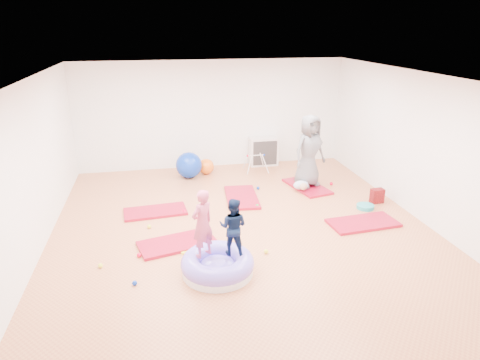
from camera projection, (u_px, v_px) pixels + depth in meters
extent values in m
cube|color=#CB7F4D|center=(243.00, 231.00, 7.99)|extent=(7.00, 8.00, 0.01)
cube|color=silver|center=(244.00, 78.00, 7.03)|extent=(7.00, 8.00, 0.01)
cube|color=white|center=(212.00, 115.00, 11.19)|extent=(7.00, 0.01, 2.80)
cube|color=white|center=(335.00, 289.00, 3.82)|extent=(7.00, 0.01, 2.80)
cube|color=white|center=(30.00, 172.00, 6.86)|extent=(0.01, 8.00, 2.80)
cube|color=white|center=(423.00, 148.00, 8.15)|extent=(0.01, 8.00, 2.80)
cube|color=#A40826|center=(177.00, 243.00, 7.47)|extent=(1.44, 0.96, 0.05)
cube|color=#A40826|center=(155.00, 212.00, 8.73)|extent=(1.30, 0.73, 0.05)
cube|color=#A40826|center=(242.00, 197.00, 9.45)|extent=(0.78, 1.39, 0.06)
cube|color=#A40826|center=(363.00, 223.00, 8.23)|extent=(1.37, 0.77, 0.05)
cube|color=#A40826|center=(307.00, 186.00, 10.08)|extent=(0.91, 1.39, 0.05)
cylinder|color=white|center=(218.00, 269.00, 6.61)|extent=(1.10, 1.10, 0.12)
torus|color=#7D68F0|center=(218.00, 263.00, 6.57)|extent=(1.13, 1.13, 0.30)
ellipsoid|color=#7D68F0|center=(218.00, 267.00, 6.59)|extent=(0.60, 0.60, 0.27)
imported|color=#D55278|center=(202.00, 221.00, 6.38)|extent=(0.47, 0.44, 1.08)
imported|color=#0B1938|center=(233.00, 224.00, 6.47)|extent=(0.55, 0.51, 0.92)
imported|color=slate|center=(309.00, 151.00, 9.82)|extent=(0.95, 0.79, 1.68)
ellipsoid|color=silver|center=(301.00, 185.00, 9.81)|extent=(0.36, 0.23, 0.20)
sphere|color=tan|center=(303.00, 187.00, 9.65)|extent=(0.17, 0.17, 0.17)
sphere|color=#F3FD31|center=(149.00, 226.00, 8.06)|extent=(0.08, 0.08, 0.08)
sphere|color=#F5002F|center=(331.00, 184.00, 10.23)|extent=(0.08, 0.08, 0.08)
sphere|color=#F3FD31|center=(266.00, 251.00, 7.17)|extent=(0.08, 0.08, 0.08)
sphere|color=#0C32B0|center=(135.00, 283.00, 6.30)|extent=(0.08, 0.08, 0.08)
sphere|color=#0C32B0|center=(258.00, 188.00, 9.96)|extent=(0.08, 0.08, 0.08)
sphere|color=#F5002F|center=(139.00, 255.00, 7.06)|extent=(0.08, 0.08, 0.08)
sphere|color=#F5002F|center=(184.00, 212.00, 8.70)|extent=(0.08, 0.08, 0.08)
sphere|color=green|center=(257.00, 206.00, 8.98)|extent=(0.08, 0.08, 0.08)
sphere|color=#F3FD31|center=(100.00, 266.00, 6.75)|extent=(0.08, 0.08, 0.08)
sphere|color=#0C32B0|center=(189.00, 165.00, 10.65)|extent=(0.65, 0.65, 0.65)
sphere|color=orange|center=(206.00, 167.00, 10.95)|extent=(0.40, 0.40, 0.40)
cylinder|color=silver|center=(249.00, 165.00, 10.89)|extent=(0.17, 0.17, 0.45)
cylinder|color=silver|center=(246.00, 161.00, 11.25)|extent=(0.17, 0.17, 0.45)
cylinder|color=silver|center=(265.00, 164.00, 10.97)|extent=(0.17, 0.17, 0.45)
cylinder|color=silver|center=(262.00, 160.00, 11.33)|extent=(0.17, 0.17, 0.45)
cylinder|color=silver|center=(256.00, 155.00, 11.04)|extent=(0.44, 0.03, 0.03)
sphere|color=#F5002F|center=(248.00, 156.00, 11.00)|extent=(0.05, 0.05, 0.05)
sphere|color=#0C32B0|center=(264.00, 155.00, 11.08)|extent=(0.05, 0.05, 0.05)
cube|color=silver|center=(263.00, 151.00, 11.61)|extent=(0.76, 0.37, 0.76)
cube|color=#322F2E|center=(265.00, 153.00, 11.44)|extent=(0.66, 0.02, 0.66)
cube|color=silver|center=(264.00, 152.00, 11.55)|extent=(0.02, 0.26, 0.67)
cube|color=silver|center=(264.00, 152.00, 11.55)|extent=(0.67, 0.26, 0.02)
cylinder|color=teal|center=(365.00, 207.00, 8.93)|extent=(0.36, 0.36, 0.08)
cube|color=#B4131A|center=(377.00, 196.00, 9.19)|extent=(0.29, 0.19, 0.31)
cylinder|color=#F3FD31|center=(187.00, 251.00, 7.23)|extent=(0.21, 0.21, 0.03)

